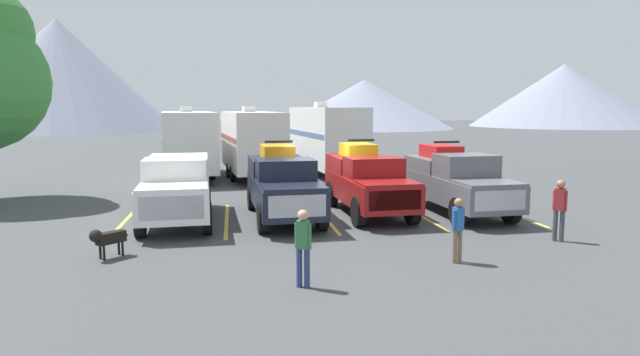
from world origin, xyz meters
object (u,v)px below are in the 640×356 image
object	(u,v)px
dog	(106,238)
person_c	(458,226)
pickup_truck_a	(177,186)
camper_trailer_b	(252,141)
camper_trailer_c	(326,136)
camper_trailer_a	(188,140)
pickup_truck_b	(282,183)
pickup_truck_d	(456,180)
person_b	(303,243)
person_a	(560,206)
pickup_truck_c	(367,180)

from	to	relation	value
dog	person_c	bearing A→B (deg)	-11.35
pickup_truck_a	camper_trailer_b	bearing A→B (deg)	74.55
camper_trailer_c	pickup_truck_a	bearing A→B (deg)	-121.45
pickup_truck_a	camper_trailer_a	bearing A→B (deg)	92.54
camper_trailer_a	dog	size ratio (longest dim) A/B	11.21
pickup_truck_b	camper_trailer_b	distance (m)	10.28
pickup_truck_d	dog	xyz separation A→B (m)	(-10.84, -4.26, -0.63)
camper_trailer_a	camper_trailer_b	bearing A→B (deg)	-14.01
person_b	camper_trailer_b	bearing A→B (deg)	91.32
person_a	person_c	size ratio (longest dim) A/B	1.10
camper_trailer_b	person_c	size ratio (longest dim) A/B	5.22
camper_trailer_a	pickup_truck_d	bearing A→B (deg)	-47.78
pickup_truck_b	person_a	bearing A→B (deg)	-31.35
pickup_truck_d	person_b	size ratio (longest dim) A/B	3.48
person_c	dog	world-z (taller)	person_c
camper_trailer_c	person_a	distance (m)	16.24
camper_trailer_c	person_c	size ratio (longest dim) A/B	5.73
pickup_truck_c	pickup_truck_a	bearing A→B (deg)	-177.86
person_a	camper_trailer_b	bearing A→B (deg)	118.30
pickup_truck_d	dog	distance (m)	11.66
pickup_truck_d	person_a	world-z (taller)	pickup_truck_d
pickup_truck_c	camper_trailer_a	bearing A→B (deg)	122.75
pickup_truck_b	dog	distance (m)	6.40
person_c	pickup_truck_d	bearing A→B (deg)	67.51
pickup_truck_d	camper_trailer_a	bearing A→B (deg)	132.22
person_a	person_c	xyz separation A→B (m)	(-3.61, -1.52, -0.09)
dog	camper_trailer_a	bearing A→B (deg)	86.98
pickup_truck_b	person_c	world-z (taller)	pickup_truck_b
camper_trailer_b	pickup_truck_a	bearing A→B (deg)	-105.45
pickup_truck_c	person_b	world-z (taller)	pickup_truck_c
person_a	pickup_truck_c	bearing A→B (deg)	132.08
camper_trailer_c	person_b	world-z (taller)	camper_trailer_c
pickup_truck_c	camper_trailer_b	distance (m)	10.58
camper_trailer_a	dog	distance (m)	15.40
pickup_truck_b	pickup_truck_c	size ratio (longest dim) A/B	1.06
pickup_truck_d	camper_trailer_a	distance (m)	14.95
camper_trailer_a	person_b	distance (m)	18.60
pickup_truck_c	person_c	distance (m)	6.30
pickup_truck_b	camper_trailer_a	world-z (taller)	camper_trailer_a
pickup_truck_d	pickup_truck_c	bearing A→B (deg)	174.15
pickup_truck_a	person_b	distance (m)	7.91
person_b	pickup_truck_b	bearing A→B (deg)	88.21
person_b	person_c	bearing A→B (deg)	17.37
person_a	dog	bearing A→B (deg)	179.22
pickup_truck_b	person_a	xyz separation A→B (m)	(7.26, -4.43, -0.17)
person_c	camper_trailer_c	bearing A→B (deg)	90.69
pickup_truck_c	dog	xyz separation A→B (m)	(-7.71, -4.58, -0.65)
camper_trailer_a	person_c	world-z (taller)	camper_trailer_a
pickup_truck_a	pickup_truck_d	world-z (taller)	pickup_truck_d
person_a	camper_trailer_c	bearing A→B (deg)	103.64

